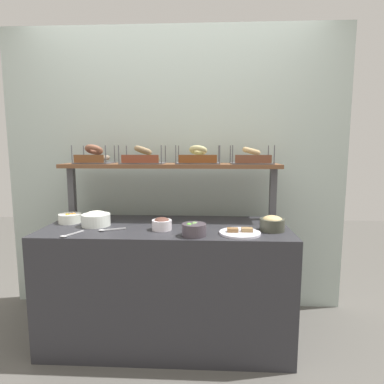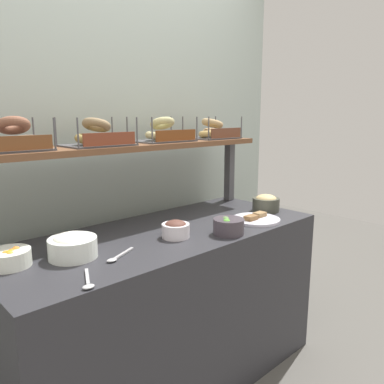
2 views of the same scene
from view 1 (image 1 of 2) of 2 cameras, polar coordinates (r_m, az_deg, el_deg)
The scene contains 18 objects.
ground_plane at distance 2.62m, azimuth -4.32°, elevation -24.45°, with size 8.00×8.00×0.00m, color #595651.
back_wall at distance 2.77m, azimuth -3.17°, elevation 3.73°, with size 2.91×0.06×2.40m, color #AEBDB4.
deli_counter at distance 2.42m, azimuth -4.43°, elevation -15.91°, with size 1.71×0.70×0.85m, color #2D2D33.
shelf_riser_left at distance 2.71m, azimuth -20.72°, elevation -0.03°, with size 0.05×0.05×0.40m, color #4C4C51.
shelf_riser_right at distance 2.54m, azimuth 14.31°, elevation -0.27°, with size 0.05×0.05×0.40m, color #4C4C51.
upper_shelf at distance 2.48m, azimuth -3.85°, elevation 4.76°, with size 1.67×0.32×0.03m, color brown.
bowl_veggie_mix at distance 2.01m, azimuth 0.35°, elevation -6.71°, with size 0.15×0.15×0.09m.
bowl_hummus at distance 2.20m, azimuth 14.18°, elevation -5.45°, with size 0.16×0.16×0.10m.
bowl_cream_cheese at distance 2.37m, azimuth -16.83°, elevation -4.55°, with size 0.20×0.20×0.11m.
bowl_chocolate_spread at distance 2.17m, azimuth -5.43°, elevation -5.67°, with size 0.13×0.13×0.09m.
bowl_fruit_salad at distance 2.53m, azimuth -21.03°, elevation -4.38°, with size 0.16×0.16×0.07m.
serving_plate_white at distance 2.08m, azimuth 8.58°, elevation -7.20°, with size 0.27×0.27×0.04m.
serving_spoon_near_plate at distance 2.16m, azimuth -21.25°, elevation -7.18°, with size 0.10×0.16×0.01m.
serving_spoon_by_edge at distance 2.21m, azimuth -14.88°, elevation -6.56°, with size 0.17×0.09×0.01m.
bagel_basket_poppy at distance 2.62m, azimuth -17.18°, elevation 6.00°, with size 0.28×0.25×0.15m.
bagel_basket_everything at distance 2.50m, azimuth -8.81°, elevation 6.11°, with size 0.33×0.25×0.15m.
bagel_basket_plain at distance 2.47m, azimuth 1.06°, elevation 6.18°, with size 0.33×0.24×0.15m.
bagel_basket_sesame at distance 2.48m, azimuth 10.53°, elevation 6.04°, with size 0.31×0.24×0.14m.
Camera 1 is at (0.29, -2.19, 1.40)m, focal length 29.74 mm.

